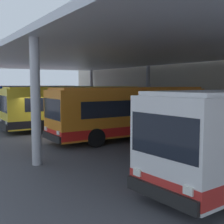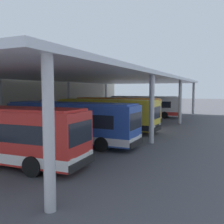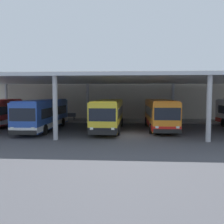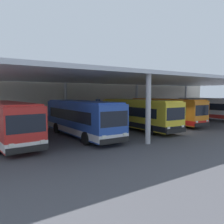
{
  "view_description": "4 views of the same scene",
  "coord_description": "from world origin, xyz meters",
  "px_view_note": "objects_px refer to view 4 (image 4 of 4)",
  "views": [
    {
      "loc": [
        18.22,
        -6.42,
        3.37
      ],
      "look_at": [
        1.13,
        4.43,
        1.47
      ],
      "focal_mm": 47.95,
      "sensor_mm": 36.0,
      "label": 1
    },
    {
      "loc": [
        -25.27,
        -7.93,
        4.12
      ],
      "look_at": [
        0.4,
        3.88,
        1.67
      ],
      "focal_mm": 41.09,
      "sensor_mm": 36.0,
      "label": 2
    },
    {
      "loc": [
        -0.13,
        -22.26,
        3.8
      ],
      "look_at": [
        -2.01,
        5.18,
        1.77
      ],
      "focal_mm": 39.41,
      "sensor_mm": 36.0,
      "label": 3
    },
    {
      "loc": [
        -17.99,
        -15.19,
        3.82
      ],
      "look_at": [
        -6.01,
        2.63,
        2.07
      ],
      "focal_mm": 36.53,
      "sensor_mm": 36.0,
      "label": 4
    }
  ],
  "objects_px": {
    "bus_second_bay": "(81,118)",
    "bus_far_bay": "(165,111)",
    "bus_middle_bay": "(138,114)",
    "bench_waiting": "(53,119)",
    "banner_sign": "(98,107)",
    "bus_nearest_bay": "(7,122)",
    "trash_bin": "(32,121)",
    "bus_departing": "(212,109)"
  },
  "relations": [
    {
      "from": "bus_second_bay",
      "to": "bus_far_bay",
      "type": "distance_m",
      "value": 12.41
    },
    {
      "from": "bus_nearest_bay",
      "to": "bus_far_bay",
      "type": "height_order",
      "value": "same"
    },
    {
      "from": "trash_bin",
      "to": "bus_middle_bay",
      "type": "bearing_deg",
      "value": -43.43
    },
    {
      "from": "trash_bin",
      "to": "banner_sign",
      "type": "xyz_separation_m",
      "value": [
        8.43,
        -0.71,
        1.3
      ]
    },
    {
      "from": "bus_middle_bay",
      "to": "trash_bin",
      "type": "bearing_deg",
      "value": 136.57
    },
    {
      "from": "bus_nearest_bay",
      "to": "bus_second_bay",
      "type": "bearing_deg",
      "value": -7.7
    },
    {
      "from": "bus_nearest_bay",
      "to": "bus_second_bay",
      "type": "xyz_separation_m",
      "value": [
        5.94,
        -0.8,
        0.0
      ]
    },
    {
      "from": "bus_departing",
      "to": "bench_waiting",
      "type": "xyz_separation_m",
      "value": [
        -20.76,
        7.96,
        -0.99
      ]
    },
    {
      "from": "bus_second_bay",
      "to": "banner_sign",
      "type": "relative_size",
      "value": 3.29
    },
    {
      "from": "bus_nearest_bay",
      "to": "bus_middle_bay",
      "type": "xyz_separation_m",
      "value": [
        12.77,
        -0.47,
        0.0
      ]
    },
    {
      "from": "bus_far_bay",
      "to": "trash_bin",
      "type": "bearing_deg",
      "value": 153.55
    },
    {
      "from": "bus_second_bay",
      "to": "bus_far_bay",
      "type": "xyz_separation_m",
      "value": [
        12.3,
        1.58,
        0.0
      ]
    },
    {
      "from": "bench_waiting",
      "to": "banner_sign",
      "type": "distance_m",
      "value": 6.07
    },
    {
      "from": "bus_far_bay",
      "to": "bus_second_bay",
      "type": "bearing_deg",
      "value": -172.67
    },
    {
      "from": "bus_middle_bay",
      "to": "trash_bin",
      "type": "height_order",
      "value": "bus_middle_bay"
    },
    {
      "from": "bus_nearest_bay",
      "to": "bench_waiting",
      "type": "xyz_separation_m",
      "value": [
        6.49,
        8.07,
        -0.99
      ]
    },
    {
      "from": "bus_nearest_bay",
      "to": "bus_middle_bay",
      "type": "height_order",
      "value": "same"
    },
    {
      "from": "bus_far_bay",
      "to": "bench_waiting",
      "type": "xyz_separation_m",
      "value": [
        -11.75,
        7.29,
        -0.99
      ]
    },
    {
      "from": "bus_departing",
      "to": "bus_middle_bay",
      "type": "bearing_deg",
      "value": -177.71
    },
    {
      "from": "bus_nearest_bay",
      "to": "trash_bin",
      "type": "height_order",
      "value": "bus_nearest_bay"
    },
    {
      "from": "bench_waiting",
      "to": "banner_sign",
      "type": "height_order",
      "value": "banner_sign"
    },
    {
      "from": "bus_nearest_bay",
      "to": "bus_departing",
      "type": "bearing_deg",
      "value": 0.22
    },
    {
      "from": "bus_middle_bay",
      "to": "trash_bin",
      "type": "distance_m",
      "value": 12.23
    },
    {
      "from": "banner_sign",
      "to": "bus_middle_bay",
      "type": "bearing_deg",
      "value": -86.85
    },
    {
      "from": "banner_sign",
      "to": "bench_waiting",
      "type": "bearing_deg",
      "value": 171.49
    },
    {
      "from": "bus_nearest_bay",
      "to": "trash_bin",
      "type": "bearing_deg",
      "value": 63.64
    },
    {
      "from": "bus_middle_bay",
      "to": "bus_second_bay",
      "type": "bearing_deg",
      "value": -177.24
    },
    {
      "from": "bus_second_bay",
      "to": "banner_sign",
      "type": "height_order",
      "value": "banner_sign"
    },
    {
      "from": "bus_nearest_bay",
      "to": "trash_bin",
      "type": "relative_size",
      "value": 10.86
    },
    {
      "from": "bus_middle_bay",
      "to": "bus_far_bay",
      "type": "height_order",
      "value": "same"
    },
    {
      "from": "bus_second_bay",
      "to": "bus_departing",
      "type": "relative_size",
      "value": 0.99
    },
    {
      "from": "bus_far_bay",
      "to": "banner_sign",
      "type": "distance_m",
      "value": 8.72
    },
    {
      "from": "bus_far_bay",
      "to": "bus_departing",
      "type": "bearing_deg",
      "value": -4.28
    },
    {
      "from": "trash_bin",
      "to": "banner_sign",
      "type": "relative_size",
      "value": 0.31
    },
    {
      "from": "bus_departing",
      "to": "trash_bin",
      "type": "xyz_separation_m",
      "value": [
        -23.33,
        7.8,
        -0.98
      ]
    },
    {
      "from": "bus_nearest_bay",
      "to": "bus_departing",
      "type": "relative_size",
      "value": 1.0
    },
    {
      "from": "bus_far_bay",
      "to": "banner_sign",
      "type": "height_order",
      "value": "banner_sign"
    },
    {
      "from": "bus_nearest_bay",
      "to": "bench_waiting",
      "type": "bearing_deg",
      "value": 51.2
    },
    {
      "from": "bus_middle_bay",
      "to": "bench_waiting",
      "type": "bearing_deg",
      "value": 126.32
    },
    {
      "from": "bus_second_bay",
      "to": "bus_middle_bay",
      "type": "bearing_deg",
      "value": 2.76
    },
    {
      "from": "bus_nearest_bay",
      "to": "bus_second_bay",
      "type": "height_order",
      "value": "same"
    },
    {
      "from": "bus_far_bay",
      "to": "bench_waiting",
      "type": "distance_m",
      "value": 13.87
    }
  ]
}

